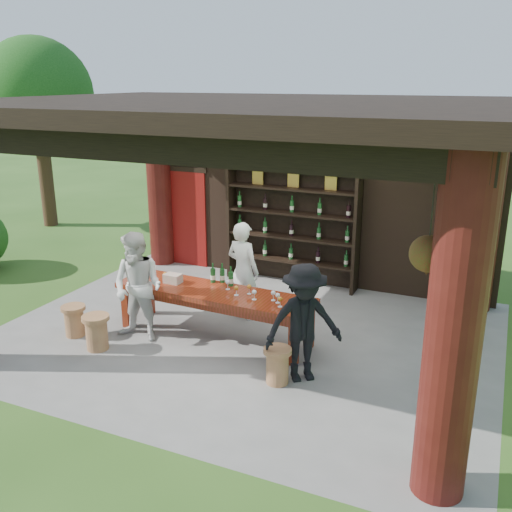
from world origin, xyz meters
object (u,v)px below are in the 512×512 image
at_px(wine_shelf, 292,226).
at_px(stool_near_left, 97,331).
at_px(napkin_basket, 173,278).
at_px(host, 243,271).
at_px(tasting_table, 214,298).
at_px(stool_near_right, 277,365).
at_px(guest_woman, 138,287).
at_px(stool_far_left, 74,320).
at_px(guest_man, 304,323).

bearing_deg(wine_shelf, stool_near_left, -112.52).
bearing_deg(napkin_basket, host, 44.62).
distance_m(tasting_table, host, 0.87).
bearing_deg(stool_near_left, napkin_basket, 60.66).
xyz_separation_m(tasting_table, stool_near_right, (1.40, -0.90, -0.37)).
bearing_deg(stool_near_left, guest_woman, 56.04).
distance_m(guest_woman, napkin_basket, 0.61).
relative_size(stool_far_left, host, 0.30).
relative_size(stool_near_left, napkin_basket, 2.01).
relative_size(wine_shelf, stool_far_left, 5.28).
distance_m(stool_far_left, napkin_basket, 1.62).
bearing_deg(guest_woman, napkin_basket, 65.16).
bearing_deg(tasting_table, host, 84.26).
height_order(stool_near_left, guest_man, guest_man).
bearing_deg(host, guest_woman, 64.43).
bearing_deg(wine_shelf, stool_near_right, -71.86).
height_order(stool_near_right, guest_man, guest_man).
bearing_deg(napkin_basket, stool_far_left, -144.44).
height_order(host, guest_man, host).
bearing_deg(wine_shelf, guest_woman, -110.33).
height_order(tasting_table, host, host).
bearing_deg(tasting_table, stool_near_right, -32.90).
bearing_deg(guest_man, tasting_table, 120.00).
bearing_deg(tasting_table, stool_far_left, -156.72).
height_order(tasting_table, stool_near_right, tasting_table).
height_order(wine_shelf, host, wine_shelf).
xyz_separation_m(host, guest_woman, (-1.07, -1.37, 0.02)).
height_order(stool_near_left, stool_far_left, stool_near_left).
bearing_deg(stool_near_left, host, 53.05).
bearing_deg(guest_woman, host, 51.38).
distance_m(stool_near_right, guest_woman, 2.48).
bearing_deg(host, tasting_table, 96.78).
distance_m(stool_far_left, guest_man, 3.67).
bearing_deg(guest_man, stool_far_left, 144.82).
relative_size(wine_shelf, tasting_table, 0.82).
xyz_separation_m(stool_far_left, napkin_basket, (1.24, 0.88, 0.56)).
distance_m(tasting_table, stool_far_left, 2.18).
xyz_separation_m(tasting_table, stool_far_left, (-1.97, -0.85, -0.37)).
xyz_separation_m(stool_near_left, stool_far_left, (-0.61, 0.23, -0.02)).
relative_size(stool_far_left, guest_woman, 0.29).
relative_size(stool_near_left, guest_man, 0.33).
xyz_separation_m(stool_near_right, guest_woman, (-2.38, 0.38, 0.57)).
xyz_separation_m(wine_shelf, stool_near_left, (-1.57, -3.78, -0.85)).
relative_size(guest_woman, guest_man, 1.04).
relative_size(stool_near_right, napkin_basket, 1.87).
height_order(guest_man, napkin_basket, guest_man).
bearing_deg(stool_near_left, wine_shelf, 67.48).
bearing_deg(guest_woman, stool_far_left, -162.24).
bearing_deg(guest_woman, tasting_table, 27.39).
bearing_deg(stool_near_right, wine_shelf, 108.14).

